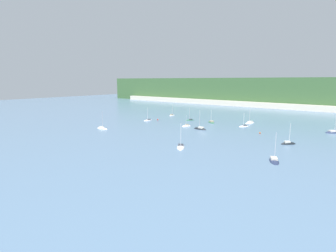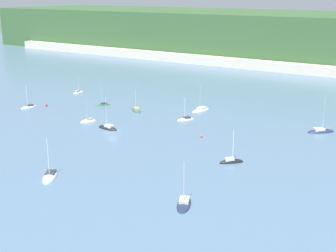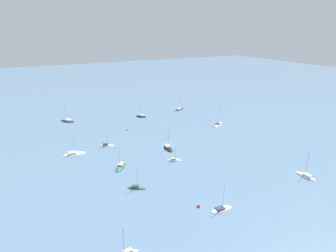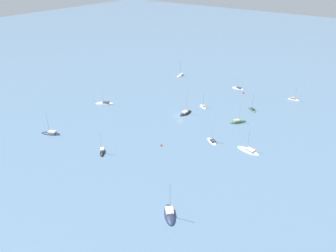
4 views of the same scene
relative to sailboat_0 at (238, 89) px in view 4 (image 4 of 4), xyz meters
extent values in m
plane|color=slate|center=(43.17, -6.03, -0.07)|extent=(600.00, 600.00, 0.00)
ellipsoid|color=silver|center=(0.00, -0.04, -0.07)|extent=(2.57, 6.55, 1.48)
cube|color=#333842|center=(0.02, 0.48, 0.57)|extent=(1.70, 2.39, 0.49)
cylinder|color=silver|center=(-0.02, -0.36, 4.02)|extent=(0.14, 0.14, 7.38)
ellipsoid|color=silver|center=(52.46, 29.20, -0.07)|extent=(4.20, 8.85, 1.37)
cube|color=silver|center=(52.56, 29.88, 0.65)|extent=(2.52, 3.34, 0.70)
cylinder|color=#B2B2B7|center=(52.40, 28.78, 4.30)|extent=(0.14, 0.14, 8.00)
ellipsoid|color=white|center=(0.70, -34.80, -0.07)|extent=(7.29, 2.51, 1.59)
cube|color=beige|center=(0.13, -34.84, 0.72)|extent=(2.68, 1.58, 0.71)
cylinder|color=#B2B2B7|center=(1.06, -34.78, 4.63)|extent=(0.14, 0.14, 8.54)
ellipsoid|color=silver|center=(54.39, 16.03, -0.07)|extent=(4.89, 6.16, 1.41)
cube|color=#333842|center=(54.64, 16.43, 0.61)|extent=(2.37, 2.59, 0.58)
cylinder|color=silver|center=(54.24, 15.77, 3.77)|extent=(0.14, 0.14, 6.91)
ellipsoid|color=white|center=(-2.39, 27.37, -0.07)|extent=(1.67, 5.63, 1.28)
cube|color=tan|center=(-2.39, 26.93, 0.66)|extent=(1.16, 2.03, 0.78)
cylinder|color=#B2B2B7|center=(-2.39, 27.66, 3.85)|extent=(0.14, 0.14, 7.15)
ellipsoid|color=#2D6647|center=(19.82, 16.27, -0.07)|extent=(4.47, 5.69, 1.26)
cube|color=#333842|center=(20.07, 16.66, 0.59)|extent=(2.05, 2.34, 0.63)
cylinder|color=#B2B2B7|center=(19.66, 16.03, 3.95)|extent=(0.14, 0.14, 7.35)
ellipsoid|color=black|center=(83.18, -10.71, -0.07)|extent=(5.35, 5.40, 1.89)
cube|color=silver|center=(82.84, -11.05, 0.84)|extent=(2.31, 2.33, 0.80)
cylinder|color=silver|center=(83.39, -10.50, 4.27)|extent=(0.14, 0.14, 7.65)
ellipsoid|color=#2D6647|center=(34.41, 16.65, -0.07)|extent=(7.20, 6.35, 1.65)
cube|color=tan|center=(34.87, 16.29, 0.79)|extent=(3.09, 2.92, 0.82)
cylinder|color=silver|center=(34.12, 16.87, 3.78)|extent=(0.14, 0.14, 6.79)
ellipsoid|color=#232D4C|center=(85.52, -36.33, -0.07)|extent=(5.61, 8.10, 1.17)
cube|color=beige|center=(85.26, -35.77, 0.63)|extent=(2.84, 3.29, 0.77)
cylinder|color=silver|center=(85.68, -36.68, 4.56)|extent=(0.14, 0.14, 8.62)
ellipsoid|color=#232D4C|center=(94.00, 26.01, -0.07)|extent=(7.91, 7.75, 1.80)
cube|color=silver|center=(93.53, 25.56, 0.79)|extent=(3.53, 3.50, 0.74)
cylinder|color=#B2B2B7|center=(94.30, 26.30, 5.47)|extent=(0.14, 0.14, 10.09)
ellipsoid|color=white|center=(30.06, -2.40, -0.07)|extent=(3.91, 5.25, 1.70)
cube|color=tan|center=(30.25, -2.04, 0.71)|extent=(1.90, 2.16, 0.63)
cylinder|color=#B2B2B7|center=(29.93, -2.62, 3.19)|extent=(0.14, 0.14, 5.59)
ellipsoid|color=silver|center=(53.59, -40.43, -0.07)|extent=(6.97, 8.47, 1.81)
cube|color=#333842|center=(53.22, -39.88, 0.66)|extent=(3.30, 3.58, 0.47)
cylinder|color=silver|center=(53.82, -40.78, 4.72)|extent=(0.14, 0.14, 8.60)
ellipsoid|color=black|center=(40.15, -5.01, -0.07)|extent=(7.44, 3.21, 1.93)
cube|color=beige|center=(40.72, -5.06, 0.86)|extent=(2.76, 2.01, 0.80)
cylinder|color=silver|center=(39.79, -4.97, 4.89)|extent=(0.14, 0.14, 8.86)
sphere|color=red|center=(3.84, 4.68, 0.33)|extent=(0.81, 0.81, 0.81)
sphere|color=orange|center=(67.52, 2.80, 0.26)|extent=(0.68, 0.68, 0.68)
camera|label=1|loc=(107.68, -116.25, 24.21)|focal=28.00mm
camera|label=2|loc=(127.44, -106.26, 39.48)|focal=50.00mm
camera|label=3|loc=(-44.35, 39.15, 44.91)|focal=28.00mm
camera|label=4|loc=(146.37, 64.22, 59.99)|focal=35.00mm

